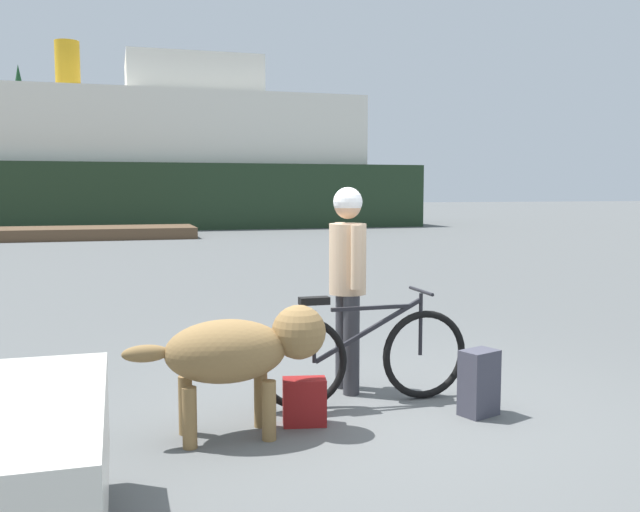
% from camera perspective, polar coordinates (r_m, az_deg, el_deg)
% --- Properties ---
extents(ground_plane, '(160.00, 160.00, 0.00)m').
position_cam_1_polar(ground_plane, '(5.61, 4.75, -12.75)').
color(ground_plane, '#595B5B').
extents(bicycle, '(1.81, 0.44, 0.93)m').
position_cam_1_polar(bicycle, '(5.73, 3.58, -8.17)').
color(bicycle, black).
rests_on(bicycle, ground_plane).
extents(person_cyclist, '(0.32, 0.53, 1.77)m').
position_cam_1_polar(person_cyclist, '(5.97, 2.28, -1.02)').
color(person_cyclist, '#333338').
rests_on(person_cyclist, ground_plane).
extents(dog, '(1.44, 0.53, 0.92)m').
position_cam_1_polar(dog, '(4.99, -6.52, -7.70)').
color(dog, olive).
rests_on(dog, ground_plane).
extents(backpack, '(0.33, 0.28, 0.51)m').
position_cam_1_polar(backpack, '(5.62, 12.92, -10.10)').
color(backpack, '#3F3F4C').
rests_on(backpack, ground_plane).
extents(handbag_pannier, '(0.35, 0.24, 0.35)m').
position_cam_1_polar(handbag_pannier, '(5.29, -1.28, -11.87)').
color(handbag_pannier, maroon).
rests_on(handbag_pannier, ground_plane).
extents(ferry_boat, '(25.43, 8.93, 8.47)m').
position_cam_1_polar(ferry_boat, '(34.37, -14.44, 7.34)').
color(ferry_boat, '#1E331E').
rests_on(ferry_boat, ground_plane).
extents(pine_tree_center, '(3.52, 3.52, 9.69)m').
position_cam_1_polar(pine_tree_center, '(50.28, -14.43, 10.07)').
color(pine_tree_center, '#4C331E').
rests_on(pine_tree_center, ground_plane).
extents(pine_tree_far_right, '(2.93, 2.93, 11.10)m').
position_cam_1_polar(pine_tree_far_right, '(51.85, -6.13, 11.06)').
color(pine_tree_far_right, '#4C331E').
rests_on(pine_tree_far_right, ground_plane).
extents(pine_tree_mid_back, '(2.90, 2.90, 10.99)m').
position_cam_1_polar(pine_tree_mid_back, '(57.37, -23.40, 10.24)').
color(pine_tree_mid_back, '#4C331E').
rests_on(pine_tree_mid_back, ground_plane).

